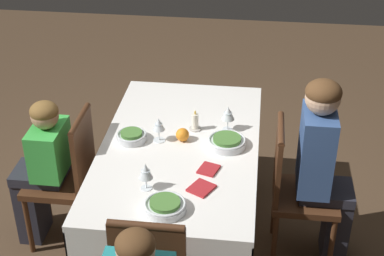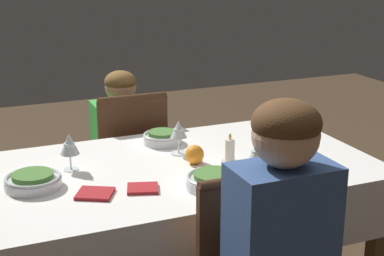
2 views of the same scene
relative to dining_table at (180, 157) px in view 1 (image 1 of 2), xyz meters
name	(u,v)px [view 1 (image 1 of 2)]	position (x,y,z in m)	size (l,w,h in m)	color
ground_plane	(181,241)	(0.00, 0.00, -0.64)	(8.00, 8.00, 0.00)	#4C3826
dining_table	(180,157)	(0.00, 0.00, 0.00)	(1.54, 0.89, 0.73)	white
chair_north	(295,187)	(0.00, 0.67, -0.15)	(0.38, 0.38, 0.89)	#472816
chair_south	(68,173)	(0.03, -0.67, -0.15)	(0.38, 0.38, 0.89)	#472816
person_adult_denim	(323,163)	(0.00, 0.81, 0.03)	(0.30, 0.34, 1.18)	#282833
person_child_green	(42,166)	(0.03, -0.83, -0.11)	(0.30, 0.33, 0.97)	#282833
bowl_north	(227,142)	(-0.02, 0.27, 0.11)	(0.22, 0.22, 0.06)	silver
wine_glass_north	(228,114)	(-0.20, 0.26, 0.20)	(0.08, 0.08, 0.16)	white
bowl_south	(132,136)	(-0.02, -0.28, 0.11)	(0.17, 0.17, 0.06)	silver
wine_glass_south	(159,125)	(-0.03, -0.12, 0.19)	(0.07, 0.07, 0.15)	white
bowl_east	(165,206)	(0.59, 0.01, 0.11)	(0.21, 0.21, 0.06)	silver
wine_glass_east	(146,172)	(0.43, -0.11, 0.19)	(0.07, 0.07, 0.15)	white
candle_centerpiece	(195,123)	(-0.18, 0.07, 0.13)	(0.07, 0.07, 0.13)	beige
orange_fruit	(182,135)	(-0.05, 0.01, 0.12)	(0.08, 0.08, 0.08)	orange
napkin_red_folded	(201,188)	(0.40, 0.17, 0.09)	(0.16, 0.15, 0.01)	#AD2328
napkin_spare_side	(209,169)	(0.23, 0.19, 0.09)	(0.14, 0.13, 0.01)	#AD2328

